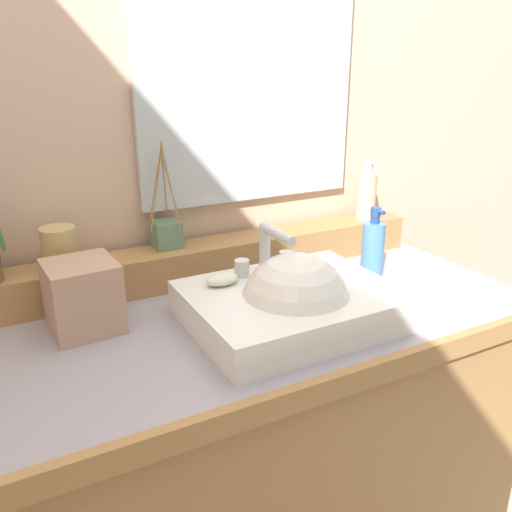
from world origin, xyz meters
TOP-DOWN VIEW (x-y plane):
  - wall_back at (0.00, 0.39)m, footprint 2.91×0.20m
  - vanity_cabinet at (0.00, -0.00)m, footprint 1.29×0.58m
  - back_ledge at (0.00, 0.22)m, footprint 1.21×0.10m
  - sink_basin at (0.09, -0.08)m, footprint 0.41×0.32m
  - soap_bar at (-0.03, 0.01)m, footprint 0.07×0.04m
  - soap_dispenser at (0.50, 0.21)m, footprint 0.05×0.06m
  - tumbler_cup at (-0.30, 0.22)m, footprint 0.07×0.07m
  - reed_diffuser at (-0.06, 0.24)m, footprint 0.08×0.07m
  - lotion_bottle at (0.39, 0.04)m, footprint 0.05×0.06m
  - tissue_box at (-0.29, 0.09)m, footprint 0.14×0.14m
  - mirror at (0.18, 0.28)m, footprint 0.57×0.02m

SIDE VIEW (x-z plane):
  - vanity_cabinet at x=0.00m, z-range 0.00..0.87m
  - sink_basin at x=0.09m, z-range 0.77..1.03m
  - back_ledge at x=0.00m, z-range 0.86..0.95m
  - tissue_box at x=-0.29m, z-range 0.86..1.00m
  - lotion_bottle at x=0.39m, z-range 0.85..1.03m
  - soap_bar at x=-0.03m, z-range 0.93..0.96m
  - reed_diffuser at x=-0.06m, z-range 0.86..1.11m
  - tumbler_cup at x=-0.30m, z-range 0.95..1.04m
  - soap_dispenser at x=0.50m, z-range 0.94..1.10m
  - wall_back at x=0.00m, z-range 0.00..2.45m
  - mirror at x=0.18m, z-range 1.03..1.67m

